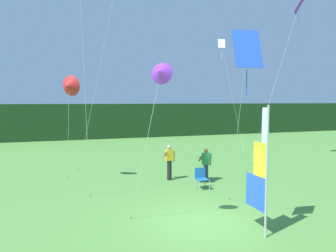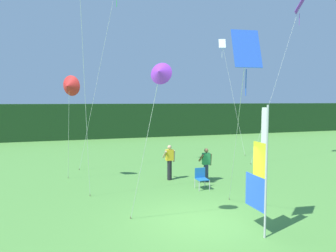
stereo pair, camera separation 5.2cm
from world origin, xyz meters
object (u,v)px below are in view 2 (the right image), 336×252
person_near_banner (206,164)px  person_mid_field (169,161)px  kite_white_diamond_4 (224,53)px  folding_chair (201,177)px  kite_purple_diamond_1 (297,14)px  banner_flag (260,173)px  kite_purple_delta_3 (160,73)px  kite_blue_diamond_6 (246,55)px  kite_red_delta_2 (69,86)px

person_near_banner → person_mid_field: size_ratio=0.94×
person_mid_field → kite_white_diamond_4: size_ratio=0.21×
folding_chair → kite_purple_diamond_1: bearing=26.0°
banner_flag → kite_purple_diamond_1: size_ratio=0.37×
banner_flag → kite_purple_delta_3: size_ratio=0.75×
kite_blue_diamond_6 → folding_chair: bearing=79.9°
person_mid_field → kite_white_diamond_4: 10.59m
kite_purple_diamond_1 → kite_red_delta_2: kite_purple_diamond_1 is taller
folding_chair → kite_purple_delta_3: 6.25m
banner_flag → person_mid_field: size_ratio=2.19×
person_near_banner → kite_red_delta_2: bearing=165.6°
kite_purple_diamond_1 → kite_white_diamond_4: bearing=125.2°
folding_chair → kite_white_diamond_4: bearing=56.8°
banner_flag → person_near_banner: banner_flag is taller
kite_purple_diamond_1 → kite_purple_delta_3: (-10.92, -7.61, -4.49)m
kite_red_delta_2 → kite_white_diamond_4: size_ratio=0.61×
person_mid_field → folding_chair: person_mid_field is taller
person_near_banner → person_mid_field: 1.76m
banner_flag → kite_white_diamond_4: kite_white_diamond_4 is taller
kite_blue_diamond_6 → kite_purple_delta_3: bearing=152.9°
folding_chair → kite_purple_diamond_1: kite_purple_diamond_1 is taller
kite_purple_delta_3 → banner_flag: bearing=-20.7°
kite_red_delta_2 → kite_blue_diamond_6: bearing=-58.5°
banner_flag → person_mid_field: bearing=94.9°
folding_chair → kite_red_delta_2: 7.15m
kite_white_diamond_4 → kite_blue_diamond_6: bearing=-115.4°
kite_purple_delta_3 → kite_white_diamond_4: size_ratio=0.60×
banner_flag → folding_chair: size_ratio=4.16×
kite_purple_diamond_1 → person_near_banner: bearing=-158.5°
banner_flag → kite_purple_delta_3: kite_purple_delta_3 is taller
person_near_banner → kite_white_diamond_4: 10.38m
banner_flag → kite_white_diamond_4: bearing=66.6°
kite_purple_diamond_1 → kite_blue_diamond_6: bearing=-135.5°
kite_red_delta_2 → kite_purple_delta_3: (2.42, -6.30, 0.11)m
kite_purple_delta_3 → kite_blue_diamond_6: bearing=-27.1°
person_near_banner → kite_white_diamond_4: size_ratio=0.19×
kite_purple_delta_3 → kite_blue_diamond_6: size_ratio=0.87×
person_near_banner → folding_chair: size_ratio=1.78×
kite_white_diamond_4 → person_near_banner: bearing=-123.0°
banner_flag → kite_blue_diamond_6: kite_blue_diamond_6 is taller
kite_white_diamond_4 → kite_blue_diamond_6: (-6.01, -12.68, -2.19)m
kite_white_diamond_4 → kite_purple_delta_3: bearing=-124.9°
folding_chair → kite_white_diamond_4: size_ratio=0.11×
person_near_banner → kite_white_diamond_4: (4.47, 6.87, 6.36)m
kite_purple_delta_3 → folding_chair: bearing=51.7°
person_near_banner → kite_purple_diamond_1: size_ratio=0.16×
folding_chair → kite_red_delta_2: bearing=154.4°
banner_flag → kite_blue_diamond_6: bearing=-173.5°
kite_white_diamond_4 → folding_chair: bearing=-123.2°
person_near_banner → kite_blue_diamond_6: bearing=-104.9°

